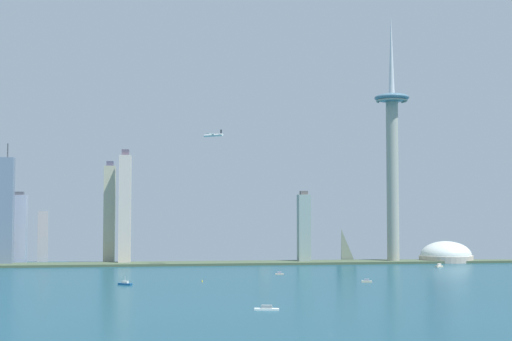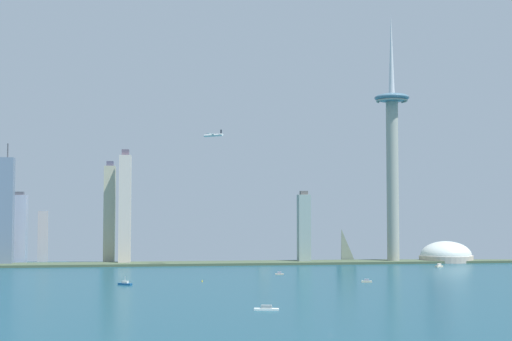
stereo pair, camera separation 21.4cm
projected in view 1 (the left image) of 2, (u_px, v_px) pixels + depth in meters
ground_plane at (331, 331)px, 432.25m from camera, size 6000.00×6000.00×0.00m
waterfront_pier at (241, 263)px, 952.22m from camera, size 795.87×48.92×3.04m
observation_tower at (392, 144)px, 985.40m from camera, size 47.57×47.57×345.17m
stadium_dome at (446, 256)px, 997.45m from camera, size 73.93×73.93×39.29m
skyscraper_0 at (125, 209)px, 952.46m from camera, size 15.51×21.26×152.25m
skyscraper_1 at (7, 211)px, 930.45m from camera, size 17.19×13.68×158.49m
skyscraper_2 at (263, 240)px, 1062.85m from camera, size 16.54×24.47×62.11m
skyscraper_3 at (439, 211)px, 1080.55m from camera, size 27.70×20.40×154.53m
skyscraper_4 at (106, 221)px, 1043.19m from camera, size 13.58×12.94×137.90m
skyscraper_5 at (43, 236)px, 1001.84m from camera, size 13.70×14.60×70.20m
skyscraper_6 at (18, 229)px, 962.84m from camera, size 22.09×14.08×96.37m
skyscraper_7 at (304, 228)px, 973.64m from camera, size 16.36×17.49×97.67m
skyscraper_8 at (110, 213)px, 976.13m from camera, size 14.67×22.08×138.15m
skyscraper_9 at (346, 240)px, 1014.06m from camera, size 20.89×27.45×58.67m
boat_0 at (267, 308)px, 520.94m from camera, size 18.45×8.37×3.73m
boat_1 at (367, 281)px, 716.68m from camera, size 10.64×5.90×3.52m
boat_2 at (125, 284)px, 692.60m from camera, size 14.32×11.61×8.64m
boat_3 at (280, 274)px, 799.95m from camera, size 9.70×4.45×3.39m
boat_4 at (439, 266)px, 903.97m from camera, size 11.92×8.85×4.64m
channel_buoy_0 at (202, 281)px, 723.25m from camera, size 1.39×1.39×2.24m
airplane at (213, 135)px, 888.02m from camera, size 24.41×23.05×8.08m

